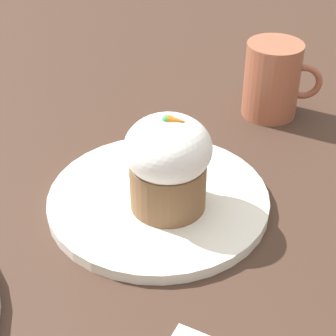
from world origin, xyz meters
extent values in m
plane|color=#3D281E|center=(0.00, 0.00, 0.00)|extent=(4.00, 4.00, 0.00)
cylinder|color=white|center=(0.00, 0.00, 0.01)|extent=(0.23, 0.23, 0.01)
cylinder|color=brown|center=(0.01, -0.01, 0.04)|extent=(0.08, 0.08, 0.05)
ellipsoid|color=white|center=(0.01, -0.01, 0.08)|extent=(0.08, 0.08, 0.06)
cone|color=orange|center=(0.02, -0.01, 0.11)|extent=(0.02, 0.01, 0.01)
sphere|color=green|center=(0.01, -0.01, 0.11)|extent=(0.01, 0.01, 0.01)
cube|color=#B7B7BC|center=(-0.05, 0.04, 0.01)|extent=(0.08, 0.06, 0.00)
ellipsoid|color=#B7B7BC|center=(0.00, 0.01, 0.02)|extent=(0.05, 0.05, 0.01)
cylinder|color=#9E563D|center=(0.11, 0.21, 0.05)|extent=(0.07, 0.07, 0.10)
torus|color=#9E563D|center=(0.15, 0.21, 0.05)|extent=(0.05, 0.01, 0.05)
camera|label=1|loc=(0.08, -0.45, 0.37)|focal=60.00mm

